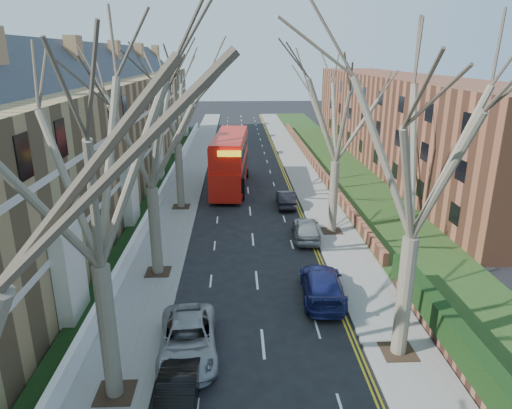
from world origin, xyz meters
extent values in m
cube|color=slate|center=(-6.00, 39.00, 0.06)|extent=(3.00, 102.00, 0.12)
cube|color=slate|center=(6.00, 39.00, 0.06)|extent=(3.00, 102.00, 0.12)
cube|color=#94764B|center=(-13.80, 31.00, 5.00)|extent=(9.00, 78.00, 10.00)
cube|color=#282B31|center=(-13.80, 31.00, 11.00)|extent=(4.67, 78.00, 4.67)
cube|color=beige|center=(-9.35, 31.00, 3.50)|extent=(0.12, 78.00, 0.35)
cube|color=beige|center=(-9.35, 31.00, 7.00)|extent=(0.12, 78.00, 0.35)
cube|color=brown|center=(17.50, 43.00, 5.00)|extent=(8.00, 54.00, 10.00)
cube|color=brown|center=(7.70, 43.00, 0.57)|extent=(0.35, 54.00, 0.90)
cube|color=white|center=(-7.65, 31.00, 0.62)|extent=(0.30, 78.00, 1.00)
cube|color=#1D3914|center=(10.50, 39.00, 0.15)|extent=(6.00, 102.00, 0.06)
cylinder|color=brown|center=(-5.70, 6.00, 2.75)|extent=(0.64, 0.64, 5.25)
cube|color=#2D2116|center=(-5.70, 6.00, 0.14)|extent=(1.40, 1.40, 0.05)
cylinder|color=brown|center=(-5.70, 16.00, 2.66)|extent=(0.64, 0.64, 5.07)
cube|color=#2D2116|center=(-5.70, 16.00, 0.14)|extent=(1.40, 1.40, 0.05)
cylinder|color=brown|center=(-5.70, 28.00, 2.75)|extent=(0.60, 0.60, 5.25)
cube|color=#2D2116|center=(-5.70, 28.00, 0.14)|extent=(1.40, 1.40, 0.05)
cylinder|color=brown|center=(5.70, 8.00, 2.75)|extent=(0.64, 0.64, 5.25)
cube|color=#2D2116|center=(5.70, 8.00, 0.14)|extent=(1.40, 1.40, 0.05)
cylinder|color=brown|center=(5.70, 22.00, 2.66)|extent=(0.60, 0.60, 5.07)
cube|color=#2D2116|center=(5.70, 22.00, 0.14)|extent=(1.40, 1.40, 0.05)
cube|color=red|center=(-1.63, 33.97, 1.56)|extent=(3.60, 12.24, 2.41)
cube|color=red|center=(-1.63, 33.97, 3.86)|extent=(3.56, 11.63, 2.19)
cube|color=black|center=(-1.63, 33.97, 2.05)|extent=(3.55, 11.27, 0.99)
cube|color=black|center=(-1.63, 33.97, 3.97)|extent=(3.53, 11.03, 0.99)
imported|color=black|center=(-3.27, 4.98, 0.66)|extent=(1.42, 4.02, 1.32)
imported|color=gray|center=(-3.21, 8.42, 0.72)|extent=(2.78, 5.37, 1.45)
imported|color=navy|center=(3.33, 12.87, 0.76)|extent=(2.53, 5.36, 1.51)
imported|color=gray|center=(3.68, 20.99, 0.75)|extent=(2.01, 4.48, 1.49)
imported|color=black|center=(3.04, 28.15, 0.67)|extent=(1.46, 4.08, 1.34)
camera|label=1|loc=(-1.06, -8.17, 12.15)|focal=32.00mm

